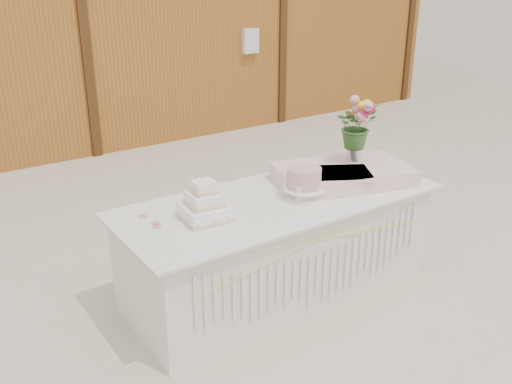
# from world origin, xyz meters

# --- Properties ---
(ground) EXTENTS (80.00, 80.00, 0.00)m
(ground) POSITION_xyz_m (0.00, 0.00, 0.00)
(ground) COLOR beige
(ground) RESTS_ON ground
(barn) EXTENTS (12.60, 4.60, 3.30)m
(barn) POSITION_xyz_m (-0.01, 5.99, 1.68)
(barn) COLOR #995720
(barn) RESTS_ON ground
(cake_table) EXTENTS (2.40, 1.00, 0.77)m
(cake_table) POSITION_xyz_m (0.00, -0.00, 0.39)
(cake_table) COLOR white
(cake_table) RESTS_ON ground
(wedding_cake) EXTENTS (0.32, 0.32, 0.27)m
(wedding_cake) POSITION_xyz_m (-0.62, -0.00, 0.86)
(wedding_cake) COLOR white
(wedding_cake) RESTS_ON cake_table
(pink_cake_stand) EXTENTS (0.31, 0.31, 0.23)m
(pink_cake_stand) POSITION_xyz_m (0.16, -0.08, 0.90)
(pink_cake_stand) COLOR white
(pink_cake_stand) RESTS_ON cake_table
(satin_runner) EXTENTS (1.13, 0.84, 0.13)m
(satin_runner) POSITION_xyz_m (0.60, -0.01, 0.83)
(satin_runner) COLOR #FAD2C9
(satin_runner) RESTS_ON cake_table
(flower_vase) EXTENTS (0.12, 0.12, 0.16)m
(flower_vase) POSITION_xyz_m (0.77, 0.05, 0.98)
(flower_vase) COLOR silver
(flower_vase) RESTS_ON satin_runner
(bouquet) EXTENTS (0.33, 0.28, 0.36)m
(bouquet) POSITION_xyz_m (0.77, 0.05, 1.24)
(bouquet) COLOR #325E25
(bouquet) RESTS_ON flower_vase
(loose_flowers) EXTENTS (0.20, 0.32, 0.02)m
(loose_flowers) POSITION_xyz_m (-0.98, 0.16, 0.78)
(loose_flowers) COLOR #D07F98
(loose_flowers) RESTS_ON cake_table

